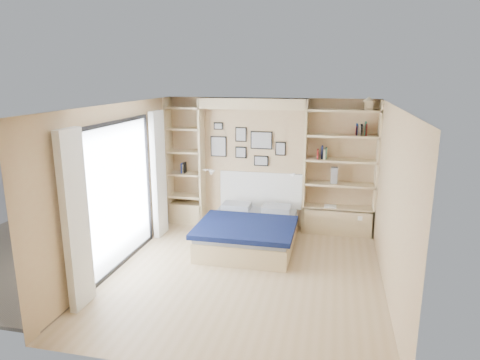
# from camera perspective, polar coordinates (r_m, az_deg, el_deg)

# --- Properties ---
(ground) EXTENTS (4.50, 4.50, 0.00)m
(ground) POSITION_cam_1_polar(r_m,az_deg,el_deg) (6.57, 0.66, -12.46)
(ground) COLOR tan
(ground) RESTS_ON ground
(room_shell) EXTENTS (4.50, 4.50, 4.50)m
(room_shell) POSITION_cam_1_polar(r_m,az_deg,el_deg) (7.68, 0.20, 0.02)
(room_shell) COLOR tan
(room_shell) RESTS_ON ground
(bed) EXTENTS (1.62, 2.11, 1.07)m
(bed) POSITION_cam_1_polar(r_m,az_deg,el_deg) (7.52, 1.29, -6.78)
(bed) COLOR beige
(bed) RESTS_ON ground
(photo_gallery) EXTENTS (1.48, 0.02, 0.82)m
(photo_gallery) POSITION_cam_1_polar(r_m,az_deg,el_deg) (8.27, 0.80, 4.73)
(photo_gallery) COLOR black
(photo_gallery) RESTS_ON ground
(reading_lamps) EXTENTS (1.92, 0.12, 0.15)m
(reading_lamps) POSITION_cam_1_polar(r_m,az_deg,el_deg) (8.12, 1.52, 0.94)
(reading_lamps) COLOR silver
(reading_lamps) RESTS_ON ground
(shelf_decor) EXTENTS (3.58, 0.23, 2.03)m
(shelf_decor) POSITION_cam_1_polar(r_m,az_deg,el_deg) (7.93, 11.66, 4.70)
(shelf_decor) COLOR #A51E1E
(shelf_decor) RESTS_ON ground
(deck) EXTENTS (3.20, 4.00, 0.05)m
(deck) POSITION_cam_1_polar(r_m,az_deg,el_deg) (8.05, -25.62, -8.80)
(deck) COLOR brown
(deck) RESTS_ON ground
(deck_chair) EXTENTS (0.43, 0.70, 0.69)m
(deck_chair) POSITION_cam_1_polar(r_m,az_deg,el_deg) (8.17, -18.77, -5.39)
(deck_chair) COLOR tan
(deck_chair) RESTS_ON ground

